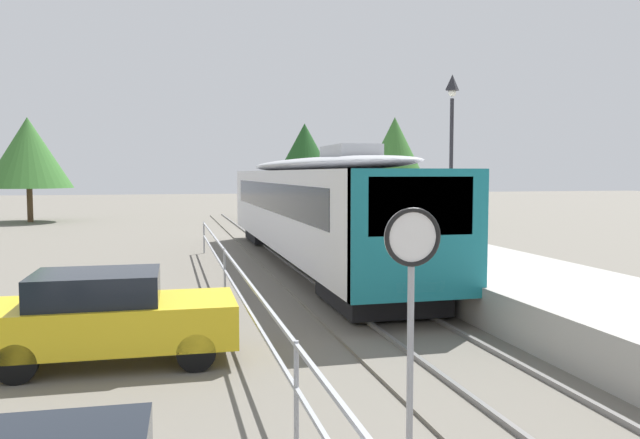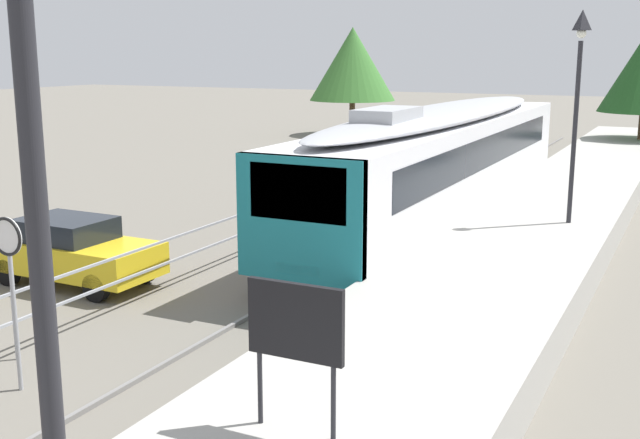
% 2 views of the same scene
% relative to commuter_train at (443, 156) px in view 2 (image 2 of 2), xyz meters
% --- Properties ---
extents(ground_plane, '(160.00, 160.00, 0.00)m').
position_rel_commuter_train_xyz_m(ground_plane, '(-3.00, -3.62, -2.14)').
color(ground_plane, '#6B665B').
extents(track_rails, '(3.20, 60.00, 0.14)m').
position_rel_commuter_train_xyz_m(track_rails, '(0.00, -3.62, -2.11)').
color(track_rails, '#6B665B').
rests_on(track_rails, ground).
extents(commuter_train, '(2.82, 19.04, 3.74)m').
position_rel_commuter_train_xyz_m(commuter_train, '(0.00, 0.00, 0.00)').
color(commuter_train, silver).
rests_on(commuter_train, track_rails).
extents(station_platform, '(3.90, 60.00, 0.90)m').
position_rel_commuter_train_xyz_m(station_platform, '(3.25, -3.62, -1.69)').
color(station_platform, '#A8A59E').
rests_on(station_platform, ground).
extents(platform_lamp_near_end, '(0.34, 0.34, 5.35)m').
position_rel_commuter_train_xyz_m(platform_lamp_near_end, '(4.10, -19.93, 2.48)').
color(platform_lamp_near_end, '#232328').
rests_on(platform_lamp_near_end, station_platform).
extents(platform_lamp_mid_platform, '(0.34, 0.34, 5.35)m').
position_rel_commuter_train_xyz_m(platform_lamp_mid_platform, '(4.10, -2.13, 2.48)').
color(platform_lamp_mid_platform, '#232328').
rests_on(platform_lamp_mid_platform, station_platform).
extents(platform_notice_board, '(1.20, 0.08, 1.80)m').
position_rel_commuter_train_xyz_m(platform_notice_board, '(3.11, -15.33, 0.04)').
color(platform_notice_board, '#232328').
rests_on(platform_notice_board, station_platform).
extents(speed_limit_sign, '(0.61, 0.10, 2.81)m').
position_rel_commuter_train_xyz_m(speed_limit_sign, '(-2.27, -14.52, -0.02)').
color(speed_limit_sign, '#9EA0A5').
rests_on(speed_limit_sign, ground).
extents(carpark_fence, '(0.06, 36.06, 1.25)m').
position_rel_commuter_train_xyz_m(carpark_fence, '(-3.30, -13.62, -1.24)').
color(carpark_fence, '#9EA0A5').
rests_on(carpark_fence, ground).
extents(parked_hatchback_yellow, '(4.02, 1.82, 1.53)m').
position_rel_commuter_train_xyz_m(parked_hatchback_yellow, '(-5.66, -9.72, -1.35)').
color(parked_hatchback_yellow, gold).
rests_on(parked_hatchback_yellow, ground).
extents(tree_behind_station_far, '(5.42, 5.42, 6.74)m').
position_rel_commuter_train_xyz_m(tree_behind_station_far, '(-13.29, 23.13, 2.32)').
color(tree_behind_station_far, brown).
rests_on(tree_behind_station_far, ground).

